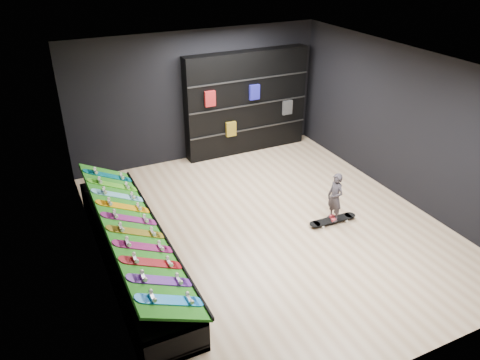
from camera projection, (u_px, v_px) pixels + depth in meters
name	position (u px, v px, depth m)	size (l,w,h in m)	color
floor	(269.00, 226.00, 8.73)	(6.00, 7.00, 0.01)	#CEB08B
ceiling	(274.00, 66.00, 7.32)	(6.00, 7.00, 0.01)	white
wall_back	(198.00, 96.00, 10.81)	(6.00, 0.02, 3.00)	black
wall_front	(423.00, 271.00, 5.23)	(6.00, 0.02, 3.00)	black
wall_left	(93.00, 190.00, 6.88)	(0.02, 7.00, 3.00)	black
wall_right	(405.00, 126.00, 9.17)	(0.02, 7.00, 3.00)	black
display_rack	(132.00, 251.00, 7.64)	(0.90, 4.50, 0.50)	black
turf_ramp	(132.00, 227.00, 7.44)	(1.00, 4.50, 0.04)	#17600F
back_shelving	(246.00, 103.00, 11.24)	(3.08, 0.36, 2.46)	black
floor_skateboard	(333.00, 221.00, 8.80)	(0.98, 0.22, 0.09)	black
child	(334.00, 206.00, 8.65)	(0.21, 0.15, 0.57)	black
display_board_0	(170.00, 300.00, 5.92)	(0.98, 0.22, 0.09)	blue
display_board_1	(160.00, 280.00, 6.25)	(0.98, 0.22, 0.09)	purple
display_board_2	(152.00, 263.00, 6.59)	(0.98, 0.22, 0.09)	red
display_board_3	(144.00, 246.00, 6.93)	(0.98, 0.22, 0.09)	#E5198C
display_board_4	(136.00, 232.00, 7.26)	(0.98, 0.22, 0.09)	yellow
display_board_5	(130.00, 219.00, 7.60)	(0.98, 0.22, 0.09)	#2626BF
display_board_6	(124.00, 207.00, 7.93)	(0.98, 0.22, 0.09)	yellow
display_board_7	(118.00, 195.00, 8.27)	(0.98, 0.22, 0.09)	#0CB2E5
display_board_8	(113.00, 185.00, 8.61)	(0.98, 0.22, 0.09)	green
display_board_9	(108.00, 176.00, 8.94)	(0.98, 0.22, 0.09)	#0C8C99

